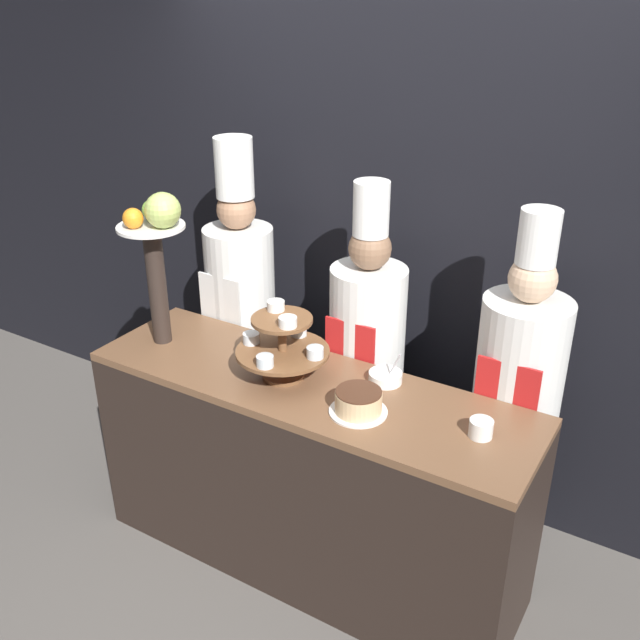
# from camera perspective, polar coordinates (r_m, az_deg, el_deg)

# --- Properties ---
(ground_plane) EXTENTS (14.00, 14.00, 0.00)m
(ground_plane) POSITION_cam_1_polar(r_m,az_deg,el_deg) (3.38, -3.63, -21.32)
(ground_plane) COLOR #5B5651
(wall_back) EXTENTS (10.00, 0.06, 2.80)m
(wall_back) POSITION_cam_1_polar(r_m,az_deg,el_deg) (3.44, 6.36, 7.43)
(wall_back) COLOR black
(wall_back) RESTS_ON ground_plane
(buffet_counter) EXTENTS (1.94, 0.57, 0.96)m
(buffet_counter) POSITION_cam_1_polar(r_m,az_deg,el_deg) (3.23, -0.94, -12.39)
(buffet_counter) COLOR black
(buffet_counter) RESTS_ON ground_plane
(tiered_stand) EXTENTS (0.39, 0.39, 0.31)m
(tiered_stand) POSITION_cam_1_polar(r_m,az_deg,el_deg) (2.93, -3.02, -1.94)
(tiered_stand) COLOR brown
(tiered_stand) RESTS_ON buffet_counter
(fruit_pedestal) EXTENTS (0.30, 0.29, 0.71)m
(fruit_pedestal) POSITION_cam_1_polar(r_m,az_deg,el_deg) (3.17, -12.96, 6.09)
(fruit_pedestal) COLOR #2D231E
(fruit_pedestal) RESTS_ON buffet_counter
(cake_round) EXTENTS (0.23, 0.23, 0.10)m
(cake_round) POSITION_cam_1_polar(r_m,az_deg,el_deg) (2.75, 3.09, -6.60)
(cake_round) COLOR white
(cake_round) RESTS_ON buffet_counter
(cup_white) EXTENTS (0.09, 0.09, 0.07)m
(cup_white) POSITION_cam_1_polar(r_m,az_deg,el_deg) (2.69, 12.75, -8.45)
(cup_white) COLOR white
(cup_white) RESTS_ON buffet_counter
(serving_bowl_far) EXTENTS (0.14, 0.14, 0.15)m
(serving_bowl_far) POSITION_cam_1_polar(r_m,az_deg,el_deg) (2.97, 5.26, -4.57)
(serving_bowl_far) COLOR white
(serving_bowl_far) RESTS_ON buffet_counter
(chef_left) EXTENTS (0.35, 0.35, 1.81)m
(chef_left) POSITION_cam_1_polar(r_m,az_deg,el_deg) (3.64, -6.34, 1.50)
(chef_left) COLOR #38332D
(chef_left) RESTS_ON ground_plane
(chef_center_left) EXTENTS (0.35, 0.35, 1.71)m
(chef_center_left) POSITION_cam_1_polar(r_m,az_deg,el_deg) (3.31, 3.75, -2.21)
(chef_center_left) COLOR #28282D
(chef_center_left) RESTS_ON ground_plane
(chef_center_right) EXTENTS (0.36, 0.36, 1.70)m
(chef_center_right) POSITION_cam_1_polar(r_m,az_deg,el_deg) (3.10, 15.48, -5.39)
(chef_center_right) COLOR #38332D
(chef_center_right) RESTS_ON ground_plane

